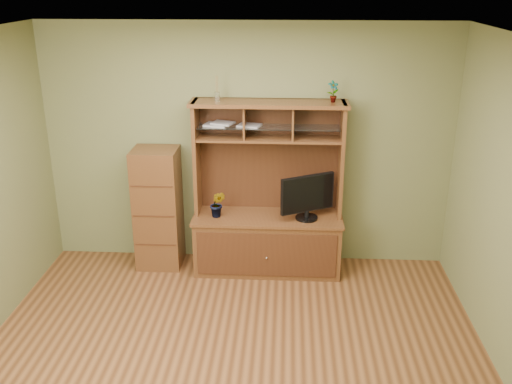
{
  "coord_description": "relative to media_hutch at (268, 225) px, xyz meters",
  "views": [
    {
      "loc": [
        0.44,
        -4.06,
        3.13
      ],
      "look_at": [
        0.14,
        1.2,
        1.12
      ],
      "focal_mm": 40.0,
      "sensor_mm": 36.0,
      "label": 1
    }
  ],
  "objects": [
    {
      "name": "monitor",
      "position": [
        0.43,
        -0.08,
        0.39
      ],
      "size": [
        0.58,
        0.34,
        0.5
      ],
      "rotation": [
        0.0,
        0.0,
        0.49
      ],
      "color": "black",
      "rests_on": "media_hutch"
    },
    {
      "name": "magazines",
      "position": [
        -0.42,
        0.08,
        1.13
      ],
      "size": [
        0.63,
        0.24,
        0.04
      ],
      "color": "#B9B9BE",
      "rests_on": "media_hutch"
    },
    {
      "name": "orchid_plant",
      "position": [
        -0.54,
        -0.08,
        0.28
      ],
      "size": [
        0.18,
        0.15,
        0.3
      ],
      "primitive_type": "imported",
      "rotation": [
        0.0,
        0.0,
        -0.13
      ],
      "color": "#27561D",
      "rests_on": "media_hutch"
    },
    {
      "name": "side_cabinet",
      "position": [
        -1.23,
        0.03,
        0.16
      ],
      "size": [
        0.49,
        0.45,
        1.37
      ],
      "color": "#4E2B16",
      "rests_on": "room"
    },
    {
      "name": "room",
      "position": [
        -0.24,
        -1.73,
        0.83
      ],
      "size": [
        4.54,
        4.04,
        2.74
      ],
      "color": "#502D16",
      "rests_on": "ground"
    },
    {
      "name": "reed_diffuser",
      "position": [
        -0.54,
        0.08,
        1.48
      ],
      "size": [
        0.05,
        0.05,
        0.26
      ],
      "color": "silver",
      "rests_on": "media_hutch"
    },
    {
      "name": "top_plant",
      "position": [
        0.66,
        0.08,
        1.49
      ],
      "size": [
        0.14,
        0.11,
        0.22
      ],
      "primitive_type": "imported",
      "rotation": [
        0.0,
        0.0,
        0.34
      ],
      "color": "#345C20",
      "rests_on": "media_hutch"
    },
    {
      "name": "media_hutch",
      "position": [
        0.0,
        0.0,
        0.0
      ],
      "size": [
        1.66,
        0.61,
        1.9
      ],
      "color": "#4E2B16",
      "rests_on": "room"
    }
  ]
}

